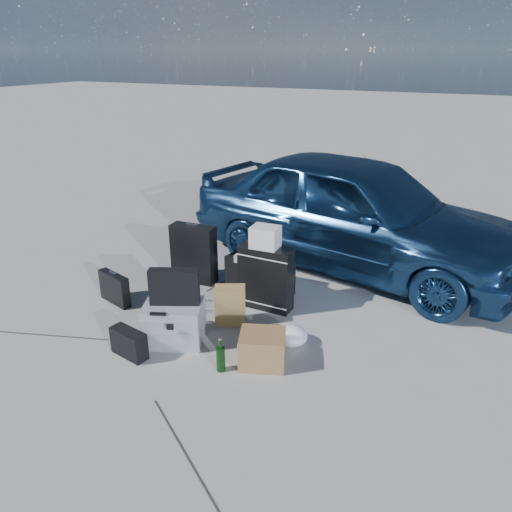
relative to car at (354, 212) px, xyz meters
The scene contains 16 objects.
ground 2.66m from the car, 109.54° to the right, with size 60.00×60.00×0.00m, color #A0A09C.
car is the anchor object (origin of this frame).
pelican_case 2.61m from the car, 112.12° to the right, with size 0.51×0.42×0.37m, color #95979A.
laptop_bag 2.55m from the car, 111.89° to the right, with size 0.44×0.11×0.33m, color black.
briefcase 2.86m from the car, 133.61° to the right, with size 0.42×0.09×0.33m, color black.
suitcase_left 1.95m from the car, 140.70° to the right, with size 0.51×0.18×0.66m, color black.
suitcase_right 1.56m from the car, 108.60° to the right, with size 0.55×0.20×0.65m, color black.
white_carton 1.52m from the car, 109.13° to the right, with size 0.27×0.21×0.21m, color silver.
duffel_bag 1.42m from the car, 122.15° to the right, with size 0.73×0.31×0.37m, color black.
flat_box_white 1.37m from the car, 121.74° to the right, with size 0.44×0.33×0.08m, color silver.
flat_box_black 1.36m from the car, 122.64° to the right, with size 0.26×0.18×0.05m, color black.
kraft_bag 2.06m from the car, 109.09° to the right, with size 0.29×0.17×0.38m, color #A78348.
cardboard_box 2.43m from the car, 92.28° to the right, with size 0.38×0.33×0.28m, color olive.
plastic_bag 2.07m from the car, 89.92° to the right, with size 0.32×0.27×0.18m, color white.
messenger_bag 3.05m from the car, 113.10° to the right, with size 0.35×0.13×0.25m, color black.
green_bottle 2.68m from the car, 97.84° to the right, with size 0.07×0.07×0.29m, color black.
Camera 1 is at (2.25, -3.16, 2.45)m, focal length 35.00 mm.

